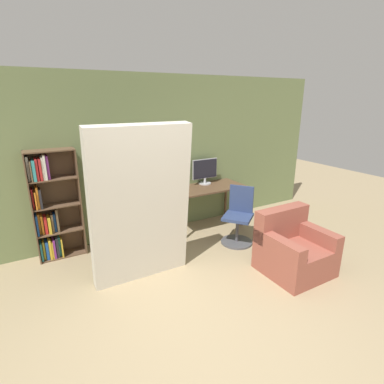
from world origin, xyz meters
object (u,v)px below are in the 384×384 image
object	(u,v)px
monitor	(205,171)
bookshelf	(51,207)
mattress_near	(141,207)
armchair	(293,249)
office_chair	(238,220)

from	to	relation	value
monitor	bookshelf	size ratio (longest dim) A/B	0.32
mattress_near	monitor	bearing A→B (deg)	35.78
bookshelf	armchair	size ratio (longest dim) A/B	1.92
office_chair	mattress_near	size ratio (longest dim) A/B	0.46
monitor	armchair	xyz separation A→B (m)	(0.17, -2.04, -0.71)
monitor	bookshelf	world-z (taller)	bookshelf
office_chair	bookshelf	xyz separation A→B (m)	(-2.69, 0.99, 0.41)
monitor	bookshelf	distance (m)	2.65
office_chair	bookshelf	size ratio (longest dim) A/B	0.58
monitor	bookshelf	xyz separation A→B (m)	(-2.64, 0.01, -0.24)
monitor	office_chair	bearing A→B (deg)	-86.86
office_chair	armchair	xyz separation A→B (m)	(0.11, -1.06, -0.06)
office_chair	bookshelf	distance (m)	2.90
armchair	mattress_near	bearing A→B (deg)	156.30
monitor	office_chair	size ratio (longest dim) A/B	0.55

